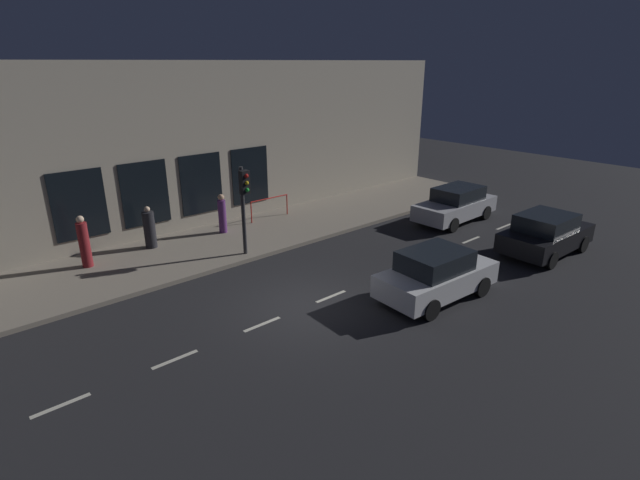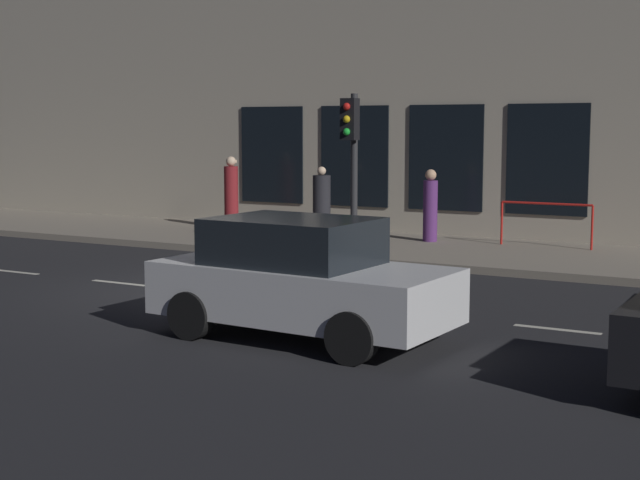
{
  "view_description": "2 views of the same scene",
  "coord_description": "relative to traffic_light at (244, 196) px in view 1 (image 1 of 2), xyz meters",
  "views": [
    {
      "loc": [
        -10.04,
        8.18,
        6.92
      ],
      "look_at": [
        1.87,
        -2.17,
        1.09
      ],
      "focal_mm": 27.22,
      "sensor_mm": 36.0,
      "label": 1
    },
    {
      "loc": [
        -12.44,
        -9.39,
        2.76
      ],
      "look_at": [
        2.1,
        -1.32,
        0.72
      ],
      "focal_mm": 51.97,
      "sensor_mm": 36.0,
      "label": 2
    }
  ],
  "objects": [
    {
      "name": "ground_plane",
      "position": [
        -4.4,
        0.77,
        -2.39
      ],
      "size": [
        60.0,
        60.0,
        0.0
      ],
      "primitive_type": "plane",
      "color": "#232326"
    },
    {
      "name": "sidewalk",
      "position": [
        1.85,
        0.77,
        -2.32
      ],
      "size": [
        4.5,
        32.0,
        0.15
      ],
      "color": "gray",
      "rests_on": "ground"
    },
    {
      "name": "building_facade",
      "position": [
        4.4,
        0.77,
        1.08
      ],
      "size": [
        0.65,
        32.0,
        6.96
      ],
      "color": "#B2A893",
      "rests_on": "ground"
    },
    {
      "name": "lane_centre_line",
      "position": [
        -4.4,
        -0.23,
        -2.39
      ],
      "size": [
        0.12,
        27.2,
        0.01
      ],
      "color": "beige",
      "rests_on": "ground"
    },
    {
      "name": "traffic_light",
      "position": [
        0.0,
        0.0,
        0.0
      ],
      "size": [
        0.49,
        0.32,
        3.28
      ],
      "color": "#2D2D30",
      "rests_on": "sidewalk"
    },
    {
      "name": "parked_car_0",
      "position": [
        -7.02,
        -8.81,
        -1.6
      ],
      "size": [
        2.05,
        4.06,
        1.58
      ],
      "rotation": [
        0.0,
        0.0,
        3.12
      ],
      "color": "black",
      "rests_on": "ground"
    },
    {
      "name": "parked_car_1",
      "position": [
        -6.55,
        -2.61,
        -1.61
      ],
      "size": [
        2.02,
        4.01,
        1.58
      ],
      "rotation": [
        0.0,
        0.0,
        3.09
      ],
      "color": "silver",
      "rests_on": "ground"
    },
    {
      "name": "parked_car_2",
      "position": [
        -2.46,
        -9.67,
        -1.6
      ],
      "size": [
        1.91,
        4.36,
        1.58
      ],
      "rotation": [
        0.0,
        0.0,
        0.02
      ],
      "color": "#B7B7BC",
      "rests_on": "ground"
    },
    {
      "name": "pedestrian_0",
      "position": [
        2.77,
        -0.61,
        -1.46
      ],
      "size": [
        0.43,
        0.43,
        1.65
      ],
      "rotation": [
        0.0,
        0.0,
        5.14
      ],
      "color": "#5B2D70",
      "rests_on": "sidewalk"
    },
    {
      "name": "pedestrian_1",
      "position": [
        3.06,
        2.39,
        -1.5
      ],
      "size": [
        0.54,
        0.54,
        1.64
      ],
      "rotation": [
        0.0,
        0.0,
        4.44
      ],
      "color": "#232328",
      "rests_on": "sidewalk"
    },
    {
      "name": "pedestrian_2",
      "position": [
        2.71,
        4.84,
        -1.37
      ],
      "size": [
        0.51,
        0.51,
        1.86
      ],
      "rotation": [
        0.0,
        0.0,
        4.01
      ],
      "color": "maroon",
      "rests_on": "sidewalk"
    },
    {
      "name": "red_railing",
      "position": [
        3.04,
        -3.2,
        -1.53
      ],
      "size": [
        0.05,
        2.03,
        0.97
      ],
      "color": "red",
      "rests_on": "sidewalk"
    }
  ]
}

